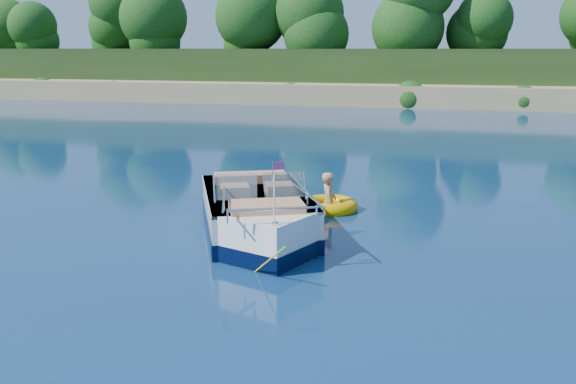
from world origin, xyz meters
name	(u,v)px	position (x,y,z in m)	size (l,w,h in m)	color
ground	(186,268)	(0.00, 0.00, 0.00)	(160.00, 160.00, 0.00)	#0A244C
shoreline	(419,76)	(0.00, 63.77, 0.98)	(170.00, 59.00, 6.00)	#917854
treeline	(402,28)	(0.04, 41.01, 5.55)	(150.00, 7.12, 8.19)	black
motorboat	(258,218)	(0.68, 2.37, 0.40)	(3.87, 5.80, 2.08)	white
tow_tube	(329,206)	(1.73, 5.05, 0.10)	(1.81, 1.81, 0.39)	#E1A100
boy	(329,211)	(1.73, 4.97, 0.00)	(0.59, 0.38, 1.61)	tan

